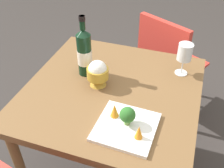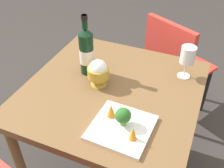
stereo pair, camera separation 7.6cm
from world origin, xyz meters
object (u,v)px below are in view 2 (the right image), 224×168
Objects in this scene: chair_by_wall at (173,61)px; wine_glass at (188,56)px; broccoli_floret at (123,116)px; serving_plate at (121,128)px; rice_bowl at (98,72)px; carrot_garnish_right at (133,133)px; wine_bottle at (87,51)px; carrot_garnish_left at (111,110)px.

chair_by_wall is 4.75× the size of wine_glass.
chair_by_wall and broccoli_floret have the same top height.
wine_glass is at bearing 70.45° from serving_plate.
rice_bowl reaches higher than serving_plate.
wine_glass reaches higher than chair_by_wall.
serving_plate is at bearing 145.30° from carrot_garnish_right.
carrot_garnish_right is at bearing -34.70° from serving_plate.
rice_bowl reaches higher than chair_by_wall.
wine_glass reaches higher than rice_bowl.
wine_glass reaches higher than broccoli_floret.
wine_bottle reaches higher than serving_plate.
carrot_garnish_right is (0.39, -0.36, -0.08)m from wine_bottle.
carrot_garnish_right is (0.07, -0.04, 0.04)m from serving_plate.
wine_bottle is 0.47m from serving_plate.
wine_bottle is at bearing -92.46° from chair_by_wall.
wine_bottle is 0.54m from carrot_garnish_right.
wine_bottle reaches higher than wine_glass.
chair_by_wall is at bearing 105.79° from wine_glass.
rice_bowl is at bearing 127.51° from carrot_garnish_left.
chair_by_wall reaches higher than carrot_garnish_left.
chair_by_wall is at bearing 69.54° from rice_bowl.
carrot_garnish_right is at bearing -45.21° from rice_bowl.
carrot_garnish_left is at bearing -47.29° from wine_bottle.
carrot_garnish_right is at bearing -43.18° from wine_bottle.
carrot_garnish_right is at bearing -61.02° from chair_by_wall.
carrot_garnish_left is (0.26, -0.28, -0.08)m from wine_bottle.
carrot_garnish_left is 0.16m from carrot_garnish_right.
carrot_garnish_left is (-0.24, -0.44, -0.08)m from wine_glass.
carrot_garnish_right is (0.29, -0.29, -0.03)m from rice_bowl.
rice_bowl is 0.26m from carrot_garnish_left.
rice_bowl is (-0.39, -0.24, -0.05)m from wine_glass.
chair_by_wall is 0.95m from carrot_garnish_left.
serving_plate is at bearing -44.67° from wine_bottle.
broccoli_floret is at bearing -43.38° from wine_bottle.
wine_glass is 2.77× the size of carrot_garnish_left.
wine_glass is at bearing -46.66° from chair_by_wall.
chair_by_wall is 0.97m from serving_plate.
wine_glass is 0.52m from serving_plate.
carrot_garnish_right is (-0.11, -0.53, -0.08)m from wine_glass.
rice_bowl is at bearing 133.96° from broccoli_floret.
wine_glass is 0.69× the size of serving_plate.
wine_bottle reaches higher than broccoli_floret.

